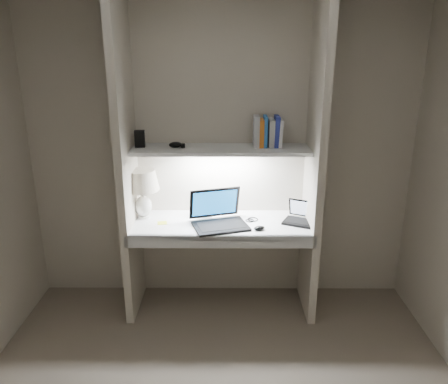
{
  "coord_description": "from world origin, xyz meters",
  "views": [
    {
      "loc": [
        0.04,
        -2.05,
        2.11
      ],
      "look_at": [
        0.03,
        1.05,
        1.09
      ],
      "focal_mm": 35.0,
      "sensor_mm": 36.0,
      "label": 1
    }
  ],
  "objects_px": {
    "table_lamp": "(142,186)",
    "laptop_main": "(218,217)",
    "laptop_netbook": "(302,217)",
    "book_row": "(268,132)",
    "speaker": "(204,208)"
  },
  "relations": [
    {
      "from": "table_lamp",
      "to": "speaker",
      "type": "xyz_separation_m",
      "value": [
        0.5,
        0.03,
        -0.2
      ]
    },
    {
      "from": "table_lamp",
      "to": "book_row",
      "type": "relative_size",
      "value": 1.69
    },
    {
      "from": "table_lamp",
      "to": "book_row",
      "type": "height_order",
      "value": "book_row"
    },
    {
      "from": "laptop_netbook",
      "to": "table_lamp",
      "type": "bearing_deg",
      "value": -158.76
    },
    {
      "from": "laptop_netbook",
      "to": "laptop_main",
      "type": "bearing_deg",
      "value": -150.3
    },
    {
      "from": "laptop_main",
      "to": "book_row",
      "type": "distance_m",
      "value": 0.78
    },
    {
      "from": "table_lamp",
      "to": "laptop_netbook",
      "type": "relative_size",
      "value": 1.23
    },
    {
      "from": "table_lamp",
      "to": "laptop_main",
      "type": "xyz_separation_m",
      "value": [
        0.62,
        -0.14,
        -0.22
      ]
    },
    {
      "from": "book_row",
      "to": "laptop_netbook",
      "type": "bearing_deg",
      "value": -26.46
    },
    {
      "from": "table_lamp",
      "to": "laptop_main",
      "type": "height_order",
      "value": "table_lamp"
    },
    {
      "from": "laptop_main",
      "to": "speaker",
      "type": "bearing_deg",
      "value": 107.56
    },
    {
      "from": "speaker",
      "to": "book_row",
      "type": "height_order",
      "value": "book_row"
    },
    {
      "from": "laptop_main",
      "to": "book_row",
      "type": "height_order",
      "value": "book_row"
    },
    {
      "from": "laptop_main",
      "to": "speaker",
      "type": "xyz_separation_m",
      "value": [
        -0.12,
        0.17,
        0.02
      ]
    },
    {
      "from": "table_lamp",
      "to": "laptop_netbook",
      "type": "height_order",
      "value": "table_lamp"
    }
  ]
}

